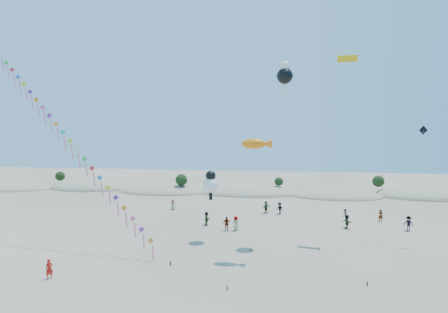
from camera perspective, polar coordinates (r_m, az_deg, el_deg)
ground at (r=27.50m, az=-4.25°, el=-22.32°), size 160.00×160.00×0.00m
dune_ridge at (r=70.32m, az=4.28°, el=-5.49°), size 145.30×11.49×5.57m
kite_train at (r=43.25m, az=-23.21°, el=3.10°), size 24.90×10.37×22.32m
fish_kite at (r=35.34m, az=5.01°, el=1.91°), size 3.27×8.47×11.32m
cartoon_kite_low at (r=40.76m, az=-2.04°, el=-4.06°), size 5.54×4.12×7.66m
cartoon_kite_high at (r=41.46m, az=9.25°, el=12.28°), size 4.60×4.38×19.41m
parafoil_kite at (r=44.17m, az=18.35°, el=13.43°), size 2.17×14.06×20.26m
dark_kite at (r=44.23m, az=28.97°, el=-0.61°), size 1.83×5.35×12.54m
flyer_foreground at (r=34.98m, az=-25.07°, el=-15.26°), size 0.69×0.70×1.63m
beachgoers at (r=49.83m, az=9.52°, el=-8.90°), size 32.04×10.88×1.77m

